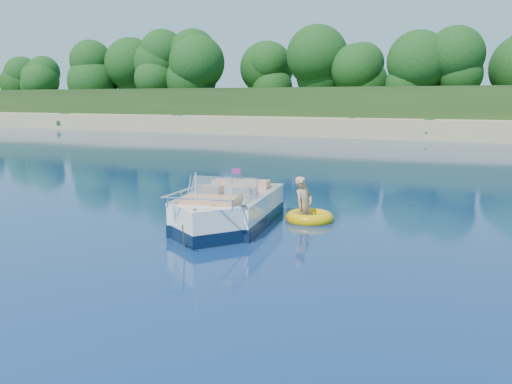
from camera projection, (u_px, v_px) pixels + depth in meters
The scene contains 6 objects.
ground at pixel (79, 254), 11.37m from camera, with size 160.00×160.00×0.00m, color #091A3F.
shoreline at pixel (470, 116), 67.32m from camera, with size 170.00×59.00×6.00m.
treeline at pixel (440, 68), 46.53m from camera, with size 150.00×7.12×8.19m.
motorboat at pixel (226, 213), 13.73m from camera, with size 2.62×5.29×1.78m.
tow_tube at pixel (310, 218), 14.41m from camera, with size 1.50×1.50×0.32m.
boy at pixel (304, 220), 14.51m from camera, with size 0.58×0.38×1.59m, color tan.
Camera 1 is at (8.14, -8.22, 3.07)m, focal length 40.00 mm.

